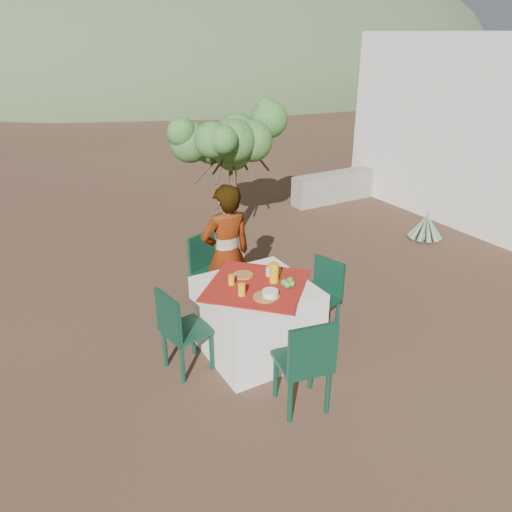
{
  "coord_description": "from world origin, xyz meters",
  "views": [
    {
      "loc": [
        -2.73,
        -3.88,
        3.05
      ],
      "look_at": [
        -0.35,
        0.27,
        0.86
      ],
      "focal_mm": 35.0,
      "sensor_mm": 36.0,
      "label": 1
    }
  ],
  "objects_px": {
    "table": "(257,318)",
    "juice_pitcher": "(274,273)",
    "chair_near": "(306,361)",
    "chair_right": "(323,293)",
    "chair_left": "(180,328)",
    "person": "(227,255)",
    "agave": "(426,227)",
    "guesthouse": "(503,124)",
    "shrub_tree": "(234,146)",
    "chair_far": "(209,267)"
  },
  "relations": [
    {
      "from": "chair_far",
      "to": "person",
      "type": "xyz_separation_m",
      "value": [
        0.05,
        -0.38,
        0.3
      ]
    },
    {
      "from": "chair_far",
      "to": "chair_right",
      "type": "distance_m",
      "value": 1.39
    },
    {
      "from": "agave",
      "to": "juice_pitcher",
      "type": "height_order",
      "value": "juice_pitcher"
    },
    {
      "from": "table",
      "to": "agave",
      "type": "relative_size",
      "value": 2.28
    },
    {
      "from": "chair_far",
      "to": "person",
      "type": "distance_m",
      "value": 0.48
    },
    {
      "from": "person",
      "to": "chair_far",
      "type": "bearing_deg",
      "value": -81.1
    },
    {
      "from": "juice_pitcher",
      "to": "agave",
      "type": "bearing_deg",
      "value": 19.89
    },
    {
      "from": "chair_right",
      "to": "shrub_tree",
      "type": "height_order",
      "value": "shrub_tree"
    },
    {
      "from": "chair_right",
      "to": "guesthouse",
      "type": "bearing_deg",
      "value": 92.68
    },
    {
      "from": "chair_near",
      "to": "agave",
      "type": "distance_m",
      "value": 4.53
    },
    {
      "from": "chair_right",
      "to": "shrub_tree",
      "type": "bearing_deg",
      "value": 153.91
    },
    {
      "from": "chair_left",
      "to": "shrub_tree",
      "type": "xyz_separation_m",
      "value": [
        2.06,
        2.81,
        0.97
      ]
    },
    {
      "from": "person",
      "to": "agave",
      "type": "xyz_separation_m",
      "value": [
        3.78,
        0.57,
        -0.6
      ]
    },
    {
      "from": "chair_near",
      "to": "person",
      "type": "distance_m",
      "value": 1.73
    },
    {
      "from": "chair_right",
      "to": "person",
      "type": "height_order",
      "value": "person"
    },
    {
      "from": "guesthouse",
      "to": "agave",
      "type": "bearing_deg",
      "value": -164.71
    },
    {
      "from": "table",
      "to": "shrub_tree",
      "type": "distance_m",
      "value": 3.32
    },
    {
      "from": "chair_far",
      "to": "juice_pitcher",
      "type": "relative_size",
      "value": 4.36
    },
    {
      "from": "table",
      "to": "chair_near",
      "type": "height_order",
      "value": "chair_near"
    },
    {
      "from": "chair_near",
      "to": "shrub_tree",
      "type": "distance_m",
      "value": 4.2
    },
    {
      "from": "chair_left",
      "to": "guesthouse",
      "type": "relative_size",
      "value": 0.21
    },
    {
      "from": "chair_right",
      "to": "agave",
      "type": "distance_m",
      "value": 3.28
    },
    {
      "from": "chair_far",
      "to": "chair_left",
      "type": "relative_size",
      "value": 1.02
    },
    {
      "from": "chair_near",
      "to": "person",
      "type": "bearing_deg",
      "value": -82.99
    },
    {
      "from": "person",
      "to": "juice_pitcher",
      "type": "relative_size",
      "value": 7.78
    },
    {
      "from": "table",
      "to": "juice_pitcher",
      "type": "relative_size",
      "value": 6.36
    },
    {
      "from": "guesthouse",
      "to": "juice_pitcher",
      "type": "distance_m",
      "value": 6.34
    },
    {
      "from": "chair_right",
      "to": "person",
      "type": "xyz_separation_m",
      "value": [
        -0.78,
        0.73,
        0.34
      ]
    },
    {
      "from": "chair_right",
      "to": "agave",
      "type": "relative_size",
      "value": 1.44
    },
    {
      "from": "juice_pitcher",
      "to": "chair_far",
      "type": "bearing_deg",
      "value": 99.83
    },
    {
      "from": "chair_far",
      "to": "person",
      "type": "bearing_deg",
      "value": -103.83
    },
    {
      "from": "chair_far",
      "to": "chair_near",
      "type": "distance_m",
      "value": 2.08
    },
    {
      "from": "chair_near",
      "to": "chair_right",
      "type": "height_order",
      "value": "chair_near"
    },
    {
      "from": "chair_far",
      "to": "guesthouse",
      "type": "height_order",
      "value": "guesthouse"
    },
    {
      "from": "chair_near",
      "to": "chair_left",
      "type": "bearing_deg",
      "value": -44.74
    },
    {
      "from": "chair_far",
      "to": "chair_right",
      "type": "height_order",
      "value": "chair_far"
    },
    {
      "from": "chair_near",
      "to": "juice_pitcher",
      "type": "xyz_separation_m",
      "value": [
        0.27,
        0.96,
        0.35
      ]
    },
    {
      "from": "agave",
      "to": "chair_near",
      "type": "bearing_deg",
      "value": -149.82
    },
    {
      "from": "chair_left",
      "to": "person",
      "type": "bearing_deg",
      "value": -60.86
    },
    {
      "from": "guesthouse",
      "to": "chair_near",
      "type": "bearing_deg",
      "value": -155.03
    },
    {
      "from": "chair_near",
      "to": "chair_right",
      "type": "xyz_separation_m",
      "value": [
        0.9,
        0.97,
        -0.06
      ]
    },
    {
      "from": "chair_left",
      "to": "chair_far",
      "type": "bearing_deg",
      "value": -46.31
    },
    {
      "from": "chair_near",
      "to": "chair_right",
      "type": "distance_m",
      "value": 1.33
    },
    {
      "from": "agave",
      "to": "shrub_tree",
      "type": "bearing_deg",
      "value": 148.13
    },
    {
      "from": "agave",
      "to": "guesthouse",
      "type": "height_order",
      "value": "guesthouse"
    },
    {
      "from": "chair_left",
      "to": "shrub_tree",
      "type": "distance_m",
      "value": 3.62
    },
    {
      "from": "table",
      "to": "person",
      "type": "bearing_deg",
      "value": 87.35
    },
    {
      "from": "agave",
      "to": "table",
      "type": "bearing_deg",
      "value": -161.4
    },
    {
      "from": "shrub_tree",
      "to": "juice_pitcher",
      "type": "xyz_separation_m",
      "value": [
        -1.08,
        -2.9,
        -0.59
      ]
    },
    {
      "from": "table",
      "to": "juice_pitcher",
      "type": "bearing_deg",
      "value": -9.92
    }
  ]
}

